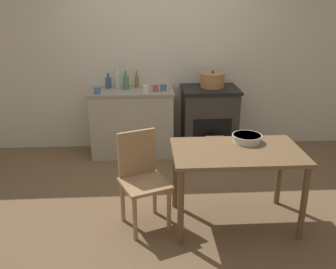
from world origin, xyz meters
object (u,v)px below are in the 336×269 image
Objects in this scene: work_table at (237,161)px; bottle_center_left at (137,81)px; stock_pot at (212,80)px; bottle_left at (126,82)px; stove at (209,120)px; cup_right at (146,89)px; bottle_far_left at (108,82)px; bottle_mid_left at (118,80)px; mixing_bowl_large at (247,138)px; flour_sack at (215,152)px; cup_mid_right at (163,87)px; cup_center_right at (155,88)px; cup_center at (97,91)px; chair at (142,177)px.

bottle_center_left reaches higher than work_table.
bottle_left is (-1.14, 0.01, -0.02)m from stock_pot.
bottle_center_left is at bearing 115.92° from work_table.
stock_pot is at bearing 87.61° from work_table.
cup_right reaches higher than stove.
bottle_left reaches higher than cup_right.
bottle_center_left is at bearing 4.05° from bottle_far_left.
work_table is at bearing -59.20° from bottle_left.
bottle_mid_left is (0.12, -0.01, 0.03)m from bottle_far_left.
mixing_bowl_large is (0.09, -1.55, 0.33)m from stove.
cup_mid_right is (-0.63, 0.42, 0.74)m from flour_sack.
bottle_center_left reaches higher than mixing_bowl_large.
bottle_mid_left is 0.54m from cup_center_right.
cup_center_right reaches higher than cup_center.
cup_right is (0.37, -0.30, -0.06)m from bottle_mid_left.
cup_center is 1.04× the size of cup_mid_right.
flour_sack is at bearing -25.02° from bottle_left.
mixing_bowl_large is at bearing -58.22° from bottle_center_left.
stock_pot is at bearing 7.77° from cup_center.
bottle_mid_left is at bearing 174.18° from stove.
bottle_mid_left is (-0.11, 0.08, 0.01)m from bottle_left.
bottle_mid_left is at bearing 122.17° from work_table.
work_table is 0.88m from chair.
bottle_left reaches higher than flour_sack.
bottle_center_left is at bearing 170.64° from stove.
mixing_bowl_large is at bearing 54.89° from work_table.
stock_pot reaches higher than cup_right.
bottle_left is 0.41m from cup_center.
work_table is 1.80m from cup_mid_right.
cup_mid_right reaches higher than chair.
flour_sack is at bearing 94.42° from mixing_bowl_large.
cup_mid_right is at bearing -17.12° from bottle_mid_left.
mixing_bowl_large is (0.14, 0.19, 0.15)m from work_table.
mixing_bowl_large is 1.29× the size of bottle_center_left.
bottle_center_left is at bearing 39.87° from bottle_left.
bottle_mid_left is 2.74× the size of cup_right.
bottle_far_left reaches higher than cup_right.
stock_pot is 1.50m from cup_center.
cup_center_right is at bearing -19.33° from bottle_left.
work_table is 0.28m from mixing_bowl_large.
mixing_bowl_large is at bearing -53.02° from bottle_left.
stove is at bearing 7.22° from cup_center_right.
stove reaches higher than flour_sack.
cup_center reaches higher than flour_sack.
cup_center is 0.85× the size of cup_right.
stove is 2.75× the size of stock_pot.
stove is 1.92m from chair.
chair is 10.89× the size of cup_mid_right.
bottle_mid_left is 3.31× the size of cup_center_right.
cup_center_right is (-0.68, 1.65, 0.29)m from work_table.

